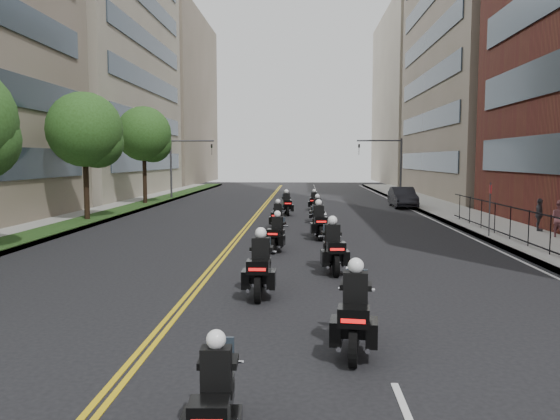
% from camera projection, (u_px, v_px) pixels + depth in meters
% --- Properties ---
extents(ground, '(160.00, 160.00, 0.00)m').
position_uv_depth(ground, '(192.00, 410.00, 8.18)').
color(ground, black).
rests_on(ground, ground).
extents(sidewalk_right, '(4.00, 90.00, 0.15)m').
position_uv_depth(sidewalk_right, '(476.00, 221.00, 32.54)').
color(sidewalk_right, gray).
rests_on(sidewalk_right, ground).
extents(sidewalk_left, '(4.00, 90.00, 0.15)m').
position_uv_depth(sidewalk_left, '(81.00, 219.00, 33.55)').
color(sidewalk_left, gray).
rests_on(sidewalk_left, ground).
extents(grass_strip, '(2.00, 90.00, 0.04)m').
position_uv_depth(grass_strip, '(94.00, 217.00, 33.51)').
color(grass_strip, '#183814').
rests_on(grass_strip, sidewalk_left).
extents(building_right_tan, '(15.11, 28.00, 30.00)m').
position_uv_depth(building_right_tan, '(505.00, 44.00, 53.62)').
color(building_right_tan, '#786D58').
rests_on(building_right_tan, ground).
extents(building_right_far, '(15.00, 28.00, 26.00)m').
position_uv_depth(building_right_far, '(433.00, 98.00, 83.65)').
color(building_right_far, gray).
rests_on(building_right_far, ground).
extents(building_left_mid, '(16.11, 28.00, 34.00)m').
position_uv_depth(building_left_mid, '(71.00, 28.00, 55.26)').
color(building_left_mid, gray).
rests_on(building_left_mid, ground).
extents(building_left_far, '(16.00, 28.00, 26.00)m').
position_uv_depth(building_left_far, '(153.00, 100.00, 85.48)').
color(building_left_far, '#786D58').
rests_on(building_left_far, ground).
extents(street_trees, '(4.40, 38.40, 7.98)m').
position_uv_depth(street_trees, '(44.00, 131.00, 26.67)').
color(street_trees, black).
rests_on(street_trees, ground).
extents(traffic_signal_right, '(4.09, 0.20, 5.60)m').
position_uv_depth(traffic_signal_right, '(390.00, 160.00, 49.21)').
color(traffic_signal_right, '#3F3F44').
rests_on(traffic_signal_right, ground).
extents(traffic_signal_left, '(4.09, 0.20, 5.60)m').
position_uv_depth(traffic_signal_left, '(181.00, 160.00, 50.02)').
color(traffic_signal_left, '#3F3F44').
rests_on(traffic_signal_left, ground).
extents(motorcycle_0, '(0.49, 2.08, 1.54)m').
position_uv_depth(motorcycle_0, '(216.00, 402.00, 7.07)').
color(motorcycle_0, black).
rests_on(motorcycle_0, ground).
extents(motorcycle_1, '(0.74, 2.48, 1.84)m').
position_uv_depth(motorcycle_1, '(355.00, 315.00, 10.60)').
color(motorcycle_1, black).
rests_on(motorcycle_1, ground).
extents(motorcycle_2, '(0.58, 2.54, 1.88)m').
position_uv_depth(motorcycle_2, '(260.00, 269.00, 15.00)').
color(motorcycle_2, black).
rests_on(motorcycle_2, ground).
extents(motorcycle_3, '(0.66, 2.54, 1.87)m').
position_uv_depth(motorcycle_3, '(333.00, 250.00, 18.11)').
color(motorcycle_3, black).
rests_on(motorcycle_3, ground).
extents(motorcycle_4, '(0.68, 2.23, 1.65)m').
position_uv_depth(motorcycle_4, '(277.00, 235.00, 22.27)').
color(motorcycle_4, black).
rests_on(motorcycle_4, ground).
extents(motorcycle_5, '(0.67, 2.51, 1.85)m').
position_uv_depth(motorcycle_5, '(319.00, 223.00, 25.72)').
color(motorcycle_5, black).
rests_on(motorcycle_5, ground).
extents(motorcycle_6, '(0.59, 2.16, 1.59)m').
position_uv_depth(motorcycle_6, '(278.00, 217.00, 29.46)').
color(motorcycle_6, black).
rests_on(motorcycle_6, ground).
extents(motorcycle_7, '(0.65, 2.27, 1.68)m').
position_uv_depth(motorcycle_7, '(317.00, 211.00, 32.35)').
color(motorcycle_7, black).
rests_on(motorcycle_7, ground).
extents(motorcycle_8, '(0.69, 2.33, 1.72)m').
position_uv_depth(motorcycle_8, '(287.00, 205.00, 36.56)').
color(motorcycle_8, black).
rests_on(motorcycle_8, ground).
extents(motorcycle_9, '(0.59, 2.09, 1.54)m').
position_uv_depth(motorcycle_9, '(314.00, 202.00, 40.05)').
color(motorcycle_9, black).
rests_on(motorcycle_9, ground).
extents(parked_sedan, '(1.70, 4.79, 1.58)m').
position_uv_depth(parked_sedan, '(403.00, 197.00, 42.30)').
color(parked_sedan, black).
rests_on(parked_sedan, ground).
extents(pedestrian_b, '(0.97, 1.04, 1.72)m').
position_uv_depth(pedestrian_b, '(559.00, 219.00, 25.16)').
color(pedestrian_b, '#874950').
rests_on(pedestrian_b, sidewalk_right).
extents(pedestrian_c, '(0.75, 1.04, 1.63)m').
position_uv_depth(pedestrian_c, '(539.00, 215.00, 27.32)').
color(pedestrian_c, '#3C3C43').
rests_on(pedestrian_c, sidewalk_right).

